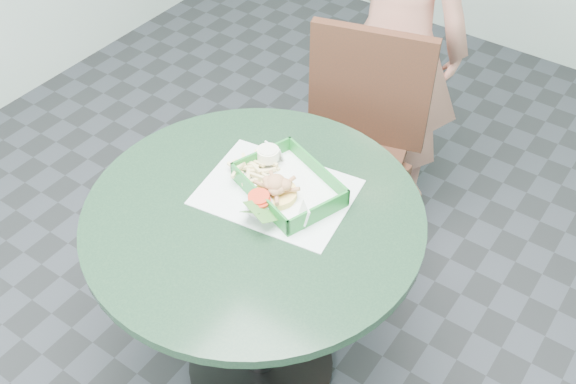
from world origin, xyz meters
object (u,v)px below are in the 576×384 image
Objects in this scene: crab_sandwich at (281,195)px; sauce_ramekin at (257,165)px; cafe_table at (256,257)px; diner_person at (396,42)px; food_basket at (289,193)px; dining_chair at (350,140)px.

crab_sandwich reaches higher than sauce_ramekin.
diner_person reaches higher than cafe_table.
crab_sandwich is (0.15, -0.95, 0.04)m from diner_person.
dining_chair is at bearing 101.90° from food_basket.
dining_chair is 0.67m from crab_sandwich.
crab_sandwich is at bearing -82.23° from food_basket.
diner_person is 0.89m from sauce_ramekin.
food_basket is (0.04, 0.12, 0.19)m from cafe_table.
sauce_ramekin is at bearing 123.50° from cafe_table.
dining_chair reaches higher than sauce_ramekin.
diner_person is 23.52× the size of sauce_ramekin.
dining_chair reaches higher than food_basket.
diner_person is at bearing 96.26° from cafe_table.
dining_chair is at bearing 101.58° from crab_sandwich.
cafe_table is at bearing -99.24° from dining_chair.
food_basket is (0.15, -0.90, 0.01)m from diner_person.
dining_chair is at bearing 89.43° from sauce_ramekin.
dining_chair is 3.29× the size of food_basket.
diner_person is at bearing 91.60° from sauce_ramekin.
dining_chair is 0.61× the size of diner_person.
diner_person is at bearing 78.90° from dining_chair.
food_basket is at bearing 97.77° from crab_sandwich.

